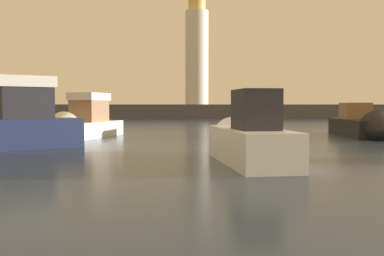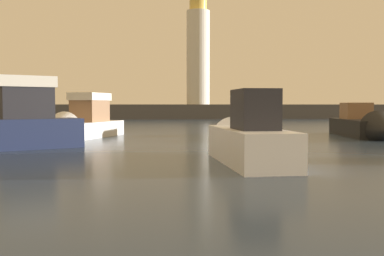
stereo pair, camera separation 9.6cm
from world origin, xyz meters
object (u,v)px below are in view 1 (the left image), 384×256
at_px(motorboat_1, 366,126).
at_px(motorboat_4, 244,139).
at_px(motorboat_3, 77,125).
at_px(lighthouse, 197,51).

relative_size(motorboat_1, motorboat_4, 1.20).
distance_m(motorboat_1, motorboat_3, 19.15).
height_order(motorboat_1, motorboat_4, motorboat_4).
bearing_deg(motorboat_1, lighthouse, 98.74).
relative_size(lighthouse, motorboat_4, 2.36).
relative_size(motorboat_3, motorboat_4, 1.14).
bearing_deg(motorboat_1, motorboat_4, -134.95).
relative_size(lighthouse, motorboat_3, 2.07).
xyz_separation_m(motorboat_1, motorboat_4, (-10.94, -10.96, 0.12)).
bearing_deg(motorboat_4, lighthouse, 84.88).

